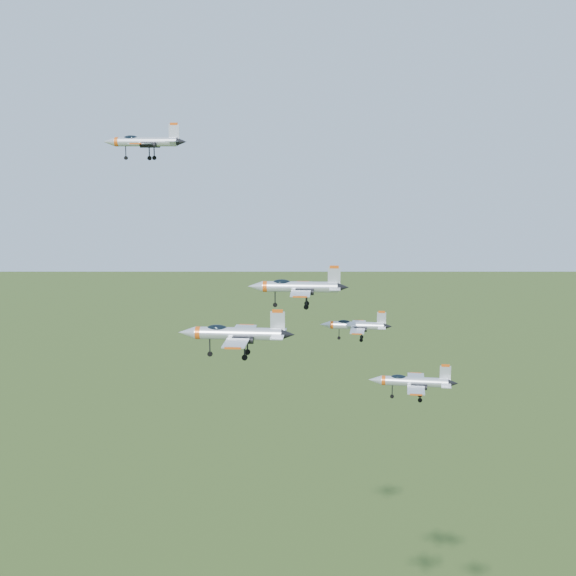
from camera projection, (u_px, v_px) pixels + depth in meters
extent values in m
cylinder|color=silver|center=(146.00, 142.00, 119.58)|extent=(9.58, 4.13, 1.39)
cone|color=silver|center=(109.00, 142.00, 120.40)|extent=(2.24, 1.89, 1.39)
cone|color=black|center=(182.00, 142.00, 118.80)|extent=(1.77, 1.56, 1.18)
ellipsoid|color=black|center=(131.00, 138.00, 119.82)|extent=(2.53, 1.64, 0.88)
cube|color=silver|center=(141.00, 144.00, 116.69)|extent=(3.72, 5.20, 0.15)
cube|color=silver|center=(153.00, 144.00, 122.51)|extent=(3.72, 5.20, 0.15)
cube|color=silver|center=(174.00, 132.00, 118.71)|extent=(1.57, 0.59, 2.24)
cube|color=#D54F0F|center=(174.00, 124.00, 118.50)|extent=(1.16, 0.49, 0.37)
cylinder|color=silver|center=(300.00, 287.00, 105.58)|extent=(9.95, 3.44, 1.43)
cone|color=silver|center=(255.00, 286.00, 105.91)|extent=(2.23, 1.80, 1.43)
cone|color=black|center=(343.00, 287.00, 105.26)|extent=(1.75, 1.50, 1.21)
ellipsoid|color=black|center=(282.00, 283.00, 105.62)|extent=(2.57, 1.50, 0.90)
cube|color=silver|center=(301.00, 293.00, 102.60)|extent=(3.47, 5.24, 0.15)
cube|color=silver|center=(302.00, 285.00, 108.63)|extent=(3.47, 5.24, 0.15)
cube|color=silver|center=(334.00, 276.00, 105.07)|extent=(1.64, 0.47, 2.30)
cube|color=#D54F0F|center=(334.00, 267.00, 104.85)|extent=(1.21, 0.40, 0.38)
cylinder|color=silver|center=(238.00, 334.00, 91.17)|extent=(9.96, 3.72, 1.43)
cone|color=silver|center=(187.00, 333.00, 91.66)|extent=(2.26, 1.86, 1.43)
cone|color=black|center=(288.00, 335.00, 90.69)|extent=(1.78, 1.54, 1.22)
ellipsoid|color=black|center=(217.00, 329.00, 91.27)|extent=(2.60, 1.57, 0.91)
cube|color=silver|center=(236.00, 342.00, 88.17)|extent=(3.60, 5.30, 0.15)
cube|color=silver|center=(244.00, 330.00, 94.22)|extent=(3.60, 5.30, 0.15)
cube|color=silver|center=(278.00, 322.00, 90.53)|extent=(1.64, 0.52, 2.31)
cube|color=#D54F0F|center=(278.00, 311.00, 90.32)|extent=(1.21, 0.43, 0.39)
cylinder|color=silver|center=(357.00, 326.00, 114.83)|extent=(7.67, 3.18, 1.11)
cone|color=silver|center=(325.00, 325.00, 115.41)|extent=(1.78, 1.49, 1.11)
cone|color=black|center=(388.00, 326.00, 114.28)|extent=(1.40, 1.23, 0.94)
ellipsoid|color=black|center=(344.00, 322.00, 114.99)|extent=(2.02, 1.28, 0.70)
cube|color=silver|center=(357.00, 331.00, 112.52)|extent=(2.91, 4.14, 0.12)
cube|color=silver|center=(359.00, 323.00, 117.18)|extent=(2.91, 4.14, 0.12)
cube|color=silver|center=(382.00, 318.00, 114.20)|extent=(1.25, 0.45, 1.79)
cube|color=#D54F0F|center=(382.00, 312.00, 114.03)|extent=(0.93, 0.37, 0.30)
cylinder|color=silver|center=(415.00, 382.00, 97.73)|extent=(8.01, 3.50, 1.16)
cone|color=silver|center=(375.00, 380.00, 98.44)|extent=(1.88, 1.59, 1.16)
cone|color=black|center=(453.00, 383.00, 97.04)|extent=(1.49, 1.31, 0.99)
ellipsoid|color=black|center=(398.00, 377.00, 97.94)|extent=(2.12, 1.38, 0.74)
cube|color=silver|center=(416.00, 390.00, 95.31)|extent=(3.13, 4.36, 0.12)
cube|color=silver|center=(416.00, 378.00, 100.17)|extent=(3.13, 4.36, 0.12)
cube|color=silver|center=(445.00, 373.00, 96.97)|extent=(1.31, 0.50, 1.87)
cube|color=#D54F0F|center=(446.00, 366.00, 96.80)|extent=(0.97, 0.41, 0.31)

